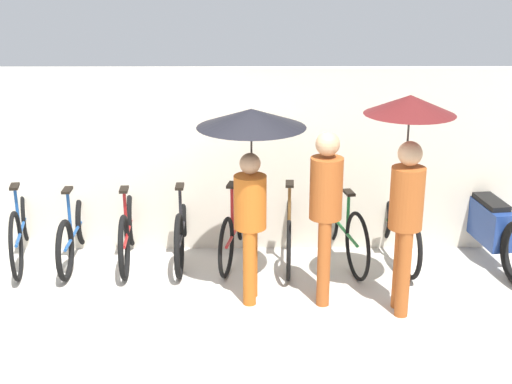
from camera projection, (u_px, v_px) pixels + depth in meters
ground_plane at (198, 343)px, 6.45m from camera, size 30.00×30.00×0.00m
back_wall at (209, 161)px, 8.22m from camera, size 13.33×0.12×2.15m
parked_bicycle_0 at (22, 226)px, 8.11m from camera, size 0.51×1.82×1.00m
parked_bicycle_1 at (75, 231)px, 8.08m from camera, size 0.44×1.67×1.09m
parked_bicycle_2 at (128, 229)px, 8.08m from camera, size 0.44×1.66×1.09m
parked_bicycle_3 at (183, 227)px, 8.16m from camera, size 0.44×1.77×1.01m
parked_bicycle_4 at (236, 228)px, 8.16m from camera, size 0.48×1.66×1.08m
parked_bicycle_5 at (289, 231)px, 8.09m from camera, size 0.44×1.66×0.99m
parked_bicycle_6 at (342, 226)px, 8.12m from camera, size 0.51×1.82×1.01m
parked_bicycle_7 at (395, 227)px, 8.15m from camera, size 0.44×1.78×1.10m
pedestrian_leading at (251, 149)px, 6.85m from camera, size 1.06×1.06×1.95m
pedestrian_center at (326, 204)px, 6.91m from camera, size 0.32×0.32×1.76m
pedestrian_trailing at (408, 154)px, 6.60m from camera, size 0.85×0.85×2.13m
motorcycle at (489, 225)px, 8.13m from camera, size 0.58×2.11×0.92m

